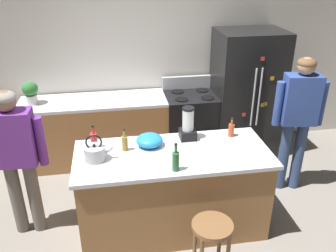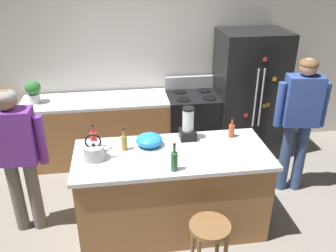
# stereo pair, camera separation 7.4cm
# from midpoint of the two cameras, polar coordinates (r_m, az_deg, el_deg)

# --- Properties ---
(ground_plane) EXTENTS (14.00, 14.00, 0.00)m
(ground_plane) POSITION_cam_midpoint_polar(r_m,az_deg,el_deg) (4.09, 1.15, -15.53)
(ground_plane) COLOR gray
(back_wall) EXTENTS (8.00, 0.10, 2.70)m
(back_wall) POSITION_cam_midpoint_polar(r_m,az_deg,el_deg) (5.18, -2.22, 10.74)
(back_wall) COLOR silver
(back_wall) RESTS_ON ground_plane
(kitchen_island) EXTENTS (1.95, 0.83, 0.92)m
(kitchen_island) POSITION_cam_midpoint_polar(r_m,az_deg,el_deg) (3.80, 1.22, -10.29)
(kitchen_island) COLOR #9E6B3D
(kitchen_island) RESTS_ON ground_plane
(back_counter_run) EXTENTS (2.00, 0.64, 0.92)m
(back_counter_run) POSITION_cam_midpoint_polar(r_m,az_deg,el_deg) (5.10, -10.54, -0.64)
(back_counter_run) COLOR #9E6B3D
(back_counter_run) RESTS_ON ground_plane
(refrigerator) EXTENTS (0.90, 0.73, 1.79)m
(refrigerator) POSITION_cam_midpoint_polar(r_m,az_deg,el_deg) (5.20, 13.10, 4.87)
(refrigerator) COLOR black
(refrigerator) RESTS_ON ground_plane
(stove_range) EXTENTS (0.76, 0.65, 1.10)m
(stove_range) POSITION_cam_midpoint_polar(r_m,az_deg,el_deg) (5.17, 4.46, 0.28)
(stove_range) COLOR black
(stove_range) RESTS_ON ground_plane
(person_by_island_left) EXTENTS (0.59, 0.24, 1.59)m
(person_by_island_left) POSITION_cam_midpoint_polar(r_m,az_deg,el_deg) (3.80, -22.53, -3.56)
(person_by_island_left) COLOR #66605B
(person_by_island_left) RESTS_ON ground_plane
(person_by_sink_right) EXTENTS (0.60, 0.28, 1.69)m
(person_by_sink_right) POSITION_cam_midpoint_polar(r_m,az_deg,el_deg) (4.41, 20.78, 1.75)
(person_by_sink_right) COLOR #384C7A
(person_by_sink_right) RESTS_ON ground_plane
(bar_stool) EXTENTS (0.36, 0.36, 0.62)m
(bar_stool) POSITION_cam_midpoint_polar(r_m,az_deg,el_deg) (3.26, 7.28, -17.17)
(bar_stool) COLOR brown
(bar_stool) RESTS_ON ground_plane
(potted_plant) EXTENTS (0.20, 0.20, 0.30)m
(potted_plant) POSITION_cam_midpoint_polar(r_m,az_deg,el_deg) (4.96, -20.32, 5.36)
(potted_plant) COLOR silver
(potted_plant) RESTS_ON back_counter_run
(blender_appliance) EXTENTS (0.17, 0.17, 0.36)m
(blender_appliance) POSITION_cam_midpoint_polar(r_m,az_deg,el_deg) (3.74, 3.77, 0.02)
(blender_appliance) COLOR black
(blender_appliance) RESTS_ON kitchen_island
(bottle_cooking_sauce) EXTENTS (0.06, 0.06, 0.22)m
(bottle_cooking_sauce) POSITION_cam_midpoint_polar(r_m,az_deg,el_deg) (3.87, 10.65, -0.66)
(bottle_cooking_sauce) COLOR #B24C26
(bottle_cooking_sauce) RESTS_ON kitchen_island
(bottle_vinegar) EXTENTS (0.06, 0.06, 0.24)m
(bottle_vinegar) POSITION_cam_midpoint_polar(r_m,az_deg,el_deg) (3.58, -6.40, -2.59)
(bottle_vinegar) COLOR olive
(bottle_vinegar) RESTS_ON kitchen_island
(bottle_soda) EXTENTS (0.07, 0.07, 0.26)m
(bottle_soda) POSITION_cam_midpoint_polar(r_m,az_deg,el_deg) (3.66, -11.17, -2.10)
(bottle_soda) COLOR red
(bottle_soda) RESTS_ON kitchen_island
(bottle_olive_oil) EXTENTS (0.07, 0.07, 0.28)m
(bottle_olive_oil) POSITION_cam_midpoint_polar(r_m,az_deg,el_deg) (3.22, 1.66, -5.56)
(bottle_olive_oil) COLOR #2D6638
(bottle_olive_oil) RESTS_ON kitchen_island
(mixing_bowl) EXTENTS (0.27, 0.27, 0.12)m
(mixing_bowl) POSITION_cam_midpoint_polar(r_m,az_deg,el_deg) (3.65, -2.44, -2.26)
(mixing_bowl) COLOR #268CD8
(mixing_bowl) RESTS_ON kitchen_island
(tea_kettle) EXTENTS (0.28, 0.20, 0.27)m
(tea_kettle) POSITION_cam_midpoint_polar(r_m,az_deg,el_deg) (3.47, -11.09, -4.07)
(tea_kettle) COLOR #B7BABF
(tea_kettle) RESTS_ON kitchen_island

